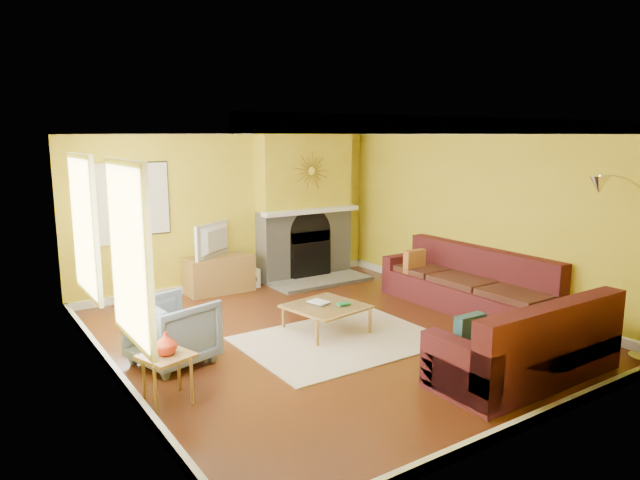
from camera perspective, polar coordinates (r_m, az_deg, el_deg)
floor at (r=7.59m, az=1.19°, el=-9.45°), size 5.50×6.00×0.02m
ceiling at (r=7.13m, az=1.28°, el=11.56°), size 5.50×6.00×0.02m
wall_back at (r=9.83m, az=-8.91°, el=3.19°), size 5.50×0.02×2.70m
wall_front at (r=5.13m, az=20.98°, el=-4.06°), size 5.50×0.02×2.70m
wall_left at (r=6.11m, az=-20.48°, el=-1.75°), size 0.02×6.00×2.70m
wall_right at (r=9.09m, az=15.65°, el=2.34°), size 0.02×6.00×2.70m
baseboard at (r=7.56m, az=1.20°, el=-8.95°), size 5.50×6.00×0.12m
crown_molding at (r=7.13m, az=1.28°, el=11.00°), size 5.50×6.00×0.12m
window_left_near at (r=7.35m, az=-22.64°, el=1.26°), size 0.06×1.22×1.72m
window_left_far at (r=5.52m, az=-18.71°, el=-1.31°), size 0.06×1.22×1.72m
window_back at (r=9.13m, az=-19.69°, el=3.42°), size 0.82×0.06×1.22m
wall_art at (r=9.31m, az=-15.85°, el=4.07°), size 0.34×0.04×1.14m
fireplace at (r=10.28m, az=-1.56°, el=3.64°), size 1.80×0.40×2.70m
mantel at (r=10.10m, az=-0.83°, el=2.94°), size 1.92×0.22×0.08m
hearth at (r=10.08m, az=0.15°, el=-4.15°), size 1.80×0.70×0.06m
sunburst at (r=10.04m, az=-0.88°, el=6.91°), size 0.70×0.04×0.70m
rug at (r=7.34m, az=2.05°, el=-9.99°), size 2.40×1.80×0.02m
sectional_sofa at (r=7.71m, az=12.42°, el=-5.76°), size 2.91×3.90×0.90m
coffee_table at (r=7.63m, az=0.61°, el=-7.81°), size 1.06×1.06×0.36m
media_console at (r=9.58m, az=-10.05°, el=-3.40°), size 1.10×0.49×0.60m
tv at (r=9.46m, az=-10.16°, el=0.02°), size 0.88×0.65×0.56m
subwoofer at (r=9.86m, az=-7.25°, el=-3.77°), size 0.32×0.32×0.32m
armchair at (r=6.77m, az=-14.51°, el=-8.80°), size 1.02×1.01×0.76m
side_table at (r=5.89m, az=-15.01°, el=-13.22°), size 0.55×0.55×0.49m
vase at (r=5.76m, az=-15.18°, el=-9.95°), size 0.28×0.28×0.23m
book at (r=7.57m, az=-0.65°, el=-6.41°), size 0.26×0.32×0.03m
arc_lamp at (r=6.91m, az=28.38°, el=-3.23°), size 1.38×0.36×2.18m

